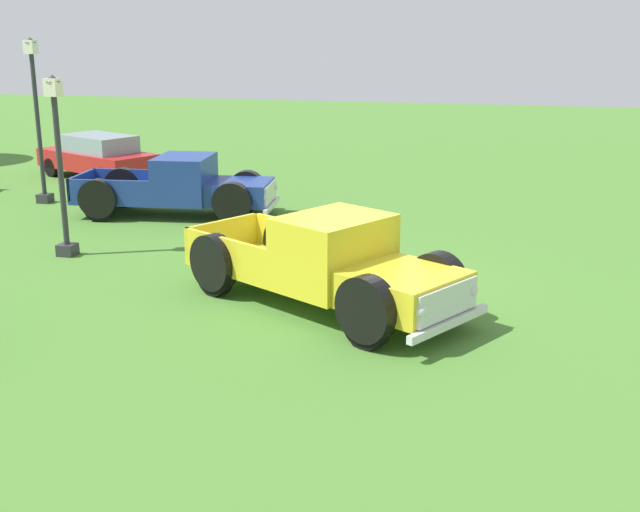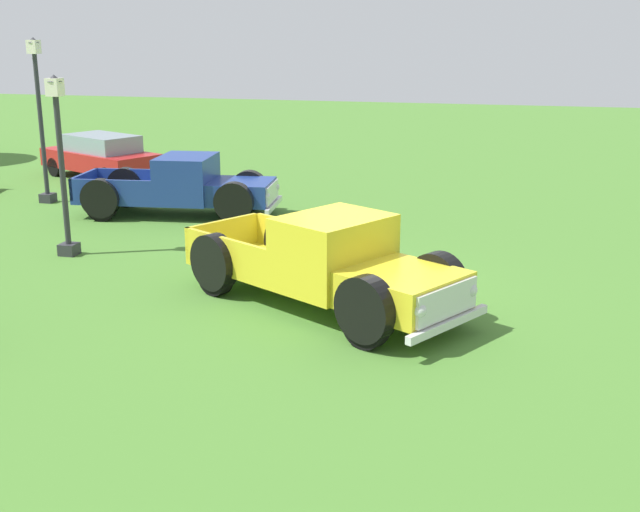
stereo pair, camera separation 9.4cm
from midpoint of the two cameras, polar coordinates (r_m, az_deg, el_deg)
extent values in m
plane|color=#477A2D|center=(14.59, 2.72, -2.72)|extent=(80.00, 80.00, 0.00)
cube|color=yellow|center=(12.61, 6.21, -2.43)|extent=(2.23, 2.22, 0.59)
cube|color=silver|center=(12.14, 9.30, -3.27)|extent=(1.32, 0.79, 0.50)
sphere|color=silver|center=(12.66, 10.94, -2.41)|extent=(0.22, 0.22, 0.22)
sphere|color=silver|center=(11.64, 7.35, -3.89)|extent=(0.22, 0.22, 0.22)
cube|color=yellow|center=(13.45, 1.19, 0.28)|extent=(2.26, 2.11, 1.24)
cube|color=#8C9EA8|center=(12.95, 3.32, 0.89)|extent=(1.38, 0.81, 0.55)
cube|color=yellow|center=(14.87, -4.00, -0.51)|extent=(2.69, 2.86, 0.11)
cube|color=yellow|center=(15.34, -1.63, 1.40)|extent=(1.20, 2.01, 0.59)
cube|color=yellow|center=(14.24, -6.60, 0.15)|extent=(1.20, 2.01, 0.59)
cube|color=yellow|center=(15.58, -6.70, 1.52)|extent=(1.61, 0.97, 0.59)
cylinder|color=black|center=(13.39, 8.58, -2.75)|extent=(0.61, 0.83, 0.82)
cylinder|color=#B7B7BC|center=(13.40, 8.60, -2.74)|extent=(0.39, 0.41, 0.33)
cylinder|color=black|center=(13.33, 8.61, -1.91)|extent=(0.78, 1.05, 1.04)
cylinder|color=black|center=(12.04, 3.49, -4.75)|extent=(0.61, 0.83, 0.82)
cylinder|color=#B7B7BC|center=(12.03, 3.46, -4.77)|extent=(0.39, 0.41, 0.33)
cylinder|color=black|center=(11.97, 3.50, -3.83)|extent=(0.78, 1.05, 1.04)
cylinder|color=black|center=(15.67, -2.19, 0.17)|extent=(0.61, 0.83, 0.82)
cylinder|color=#B7B7BC|center=(15.67, -2.16, 0.17)|extent=(0.39, 0.41, 0.33)
cylinder|color=black|center=(15.61, -2.19, 0.90)|extent=(0.78, 1.05, 1.04)
cylinder|color=black|center=(14.53, -7.37, -1.22)|extent=(0.61, 0.83, 0.82)
cylinder|color=#B7B7BC|center=(14.52, -7.40, -1.23)|extent=(0.39, 0.41, 0.33)
cylinder|color=black|center=(14.47, -7.40, -0.43)|extent=(0.78, 1.05, 1.04)
cube|color=silver|center=(12.23, 9.39, -4.81)|extent=(1.76, 1.07, 0.13)
cube|color=navy|center=(20.48, -5.49, 4.59)|extent=(1.73, 1.71, 0.56)
cube|color=silver|center=(20.32, -3.32, 4.55)|extent=(1.40, 0.23, 0.47)
sphere|color=silver|center=(20.92, -3.06, 4.96)|extent=(0.20, 0.20, 0.20)
sphere|color=silver|center=(19.72, -3.72, 4.28)|extent=(0.20, 0.20, 0.20)
cube|color=navy|center=(20.79, -9.38, 5.48)|extent=(1.86, 1.53, 1.18)
cube|color=#8C9EA8|center=(20.58, -7.74, 6.18)|extent=(1.47, 0.22, 0.52)
cube|color=navy|center=(21.46, -13.77, 4.10)|extent=(1.96, 2.34, 0.10)
cube|color=navy|center=(22.15, -13.08, 5.37)|extent=(0.34, 2.14, 0.56)
cube|color=navy|center=(20.66, -14.64, 4.53)|extent=(0.34, 2.14, 0.56)
cube|color=navy|center=(21.79, -16.37, 4.98)|extent=(1.71, 0.29, 0.56)
cylinder|color=black|center=(21.36, -4.96, 4.30)|extent=(0.32, 0.80, 0.78)
cylinder|color=#B7B7BC|center=(21.37, -4.95, 4.31)|extent=(0.28, 0.34, 0.31)
cylinder|color=black|center=(21.32, -4.97, 4.82)|extent=(0.40, 1.01, 0.98)
cylinder|color=black|center=(19.72, -6.03, 3.31)|extent=(0.32, 0.80, 0.78)
cylinder|color=#B7B7BC|center=(19.71, -6.03, 3.30)|extent=(0.28, 0.34, 0.31)
cylinder|color=black|center=(19.68, -6.04, 3.86)|extent=(0.40, 1.01, 0.98)
cylinder|color=black|center=(22.35, -13.59, 4.43)|extent=(0.32, 0.80, 0.78)
cylinder|color=#B7B7BC|center=(22.36, -13.58, 4.44)|extent=(0.28, 0.34, 0.31)
cylinder|color=black|center=(22.31, -13.63, 4.92)|extent=(0.40, 1.01, 0.98)
cylinder|color=black|center=(20.79, -15.27, 3.48)|extent=(0.32, 0.80, 0.78)
cylinder|color=#B7B7BC|center=(20.78, -15.28, 3.47)|extent=(0.28, 0.34, 0.31)
cylinder|color=black|center=(20.75, -15.31, 4.01)|extent=(0.40, 1.01, 0.98)
cube|color=silver|center=(20.38, -3.19, 3.67)|extent=(1.86, 0.33, 0.12)
cube|color=#B21E1E|center=(26.96, -15.35, 6.66)|extent=(3.37, 4.58, 0.58)
cube|color=#7F939E|center=(26.76, -15.26, 7.80)|extent=(2.33, 2.77, 0.53)
cylinder|color=black|center=(27.77, -18.34, 6.07)|extent=(0.44, 0.64, 0.62)
cylinder|color=black|center=(28.61, -15.73, 6.54)|extent=(0.44, 0.64, 0.62)
cylinder|color=black|center=(25.40, -14.83, 5.50)|extent=(0.44, 0.64, 0.62)
cylinder|color=black|center=(26.31, -12.10, 6.02)|extent=(0.44, 0.64, 0.62)
cube|color=#2D2D33|center=(23.59, -18.78, 3.96)|extent=(0.36, 0.36, 0.25)
cylinder|color=#2D2D33|center=(23.29, -19.23, 8.83)|extent=(0.12, 0.12, 3.79)
cube|color=#F2EACC|center=(23.16, -19.70, 13.92)|extent=(0.28, 0.28, 0.36)
cone|color=#2D2D33|center=(23.16, -19.74, 14.36)|extent=(0.32, 0.32, 0.14)
cube|color=#2D2D33|center=(17.87, -17.37, 0.47)|extent=(0.36, 0.36, 0.25)
cylinder|color=#2D2D33|center=(17.52, -17.82, 5.76)|extent=(0.12, 0.12, 3.10)
cube|color=#F2EACC|center=(17.33, -18.31, 11.40)|extent=(0.28, 0.28, 0.36)
cone|color=#2D2D33|center=(17.32, -18.36, 12.00)|extent=(0.32, 0.32, 0.14)
camera|label=1|loc=(0.05, -89.80, 0.06)|focal=44.71mm
camera|label=2|loc=(0.05, 90.20, -0.06)|focal=44.71mm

